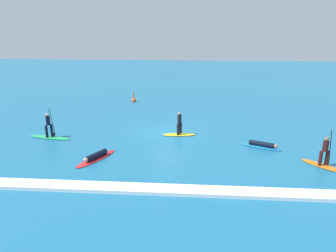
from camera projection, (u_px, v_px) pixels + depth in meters
name	position (u px, v px, depth m)	size (l,w,h in m)	color
ground_plane	(168.00, 132.00, 22.85)	(120.00, 120.00, 0.00)	#1E6B93
surfer_on_orange_board	(324.00, 158.00, 16.94)	(2.14, 2.19, 2.18)	orange
surfer_on_yellow_board	(179.00, 130.00, 22.11)	(2.48, 0.97, 1.75)	yellow
surfer_on_red_board	(96.00, 157.00, 18.01)	(2.07, 3.13, 0.41)	red
surfer_on_blue_board	(262.00, 145.00, 19.79)	(2.51, 1.60, 0.40)	#1E8CD1
surfer_on_green_board	(49.00, 133.00, 21.56)	(3.31, 1.28, 2.17)	#23B266
marker_buoy	(134.00, 100.00, 32.89)	(0.50, 0.50, 1.06)	#E55119
wave_crest	(154.00, 189.00, 14.42)	(20.11, 0.90, 0.18)	white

